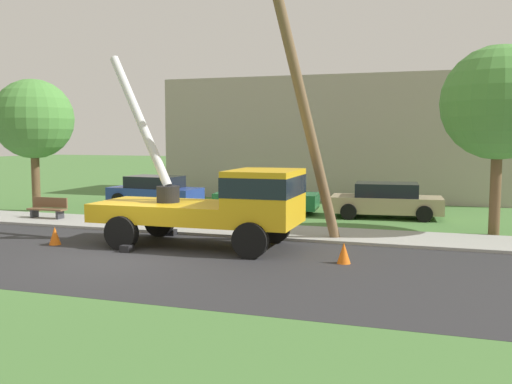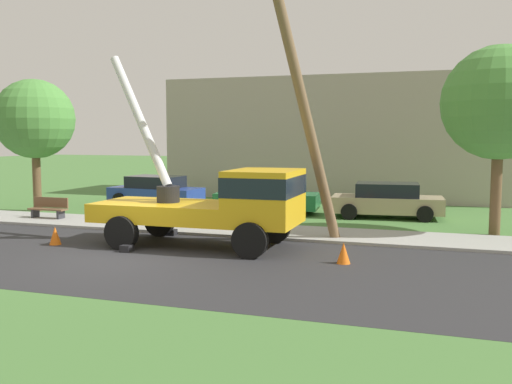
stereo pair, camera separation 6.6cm
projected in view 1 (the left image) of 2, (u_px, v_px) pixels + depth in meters
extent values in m
plane|color=#477538|center=(258.00, 206.00, 27.01)|extent=(120.00, 120.00, 0.00)
cube|color=#2B2B2D|center=(124.00, 257.00, 15.67)|extent=(80.00, 7.43, 0.01)
cube|color=#9E9E99|center=(198.00, 228.00, 20.43)|extent=(80.00, 2.65, 0.10)
cube|color=gold|center=(168.00, 211.00, 17.47)|extent=(4.33, 2.45, 0.55)
cube|color=gold|center=(265.00, 197.00, 16.49)|extent=(1.93, 2.42, 1.60)
cube|color=#19232D|center=(265.00, 185.00, 16.45)|extent=(1.95, 2.44, 0.56)
cylinder|color=black|center=(168.00, 194.00, 17.41)|extent=(0.70, 0.70, 0.50)
cylinder|color=silver|center=(140.00, 119.00, 18.19)|extent=(2.90, 1.63, 4.26)
cube|color=black|center=(127.00, 249.00, 16.36)|extent=(0.30, 0.30, 0.20)
cube|color=black|center=(171.00, 232.00, 19.12)|extent=(0.30, 0.30, 0.20)
cylinder|color=black|center=(250.00, 240.00, 15.46)|extent=(1.00, 0.30, 1.00)
cylinder|color=black|center=(274.00, 227.00, 17.74)|extent=(1.00, 0.30, 1.00)
cylinder|color=black|center=(121.00, 233.00, 16.66)|extent=(1.00, 0.30, 1.00)
cylinder|color=black|center=(159.00, 221.00, 18.93)|extent=(1.00, 0.30, 1.00)
cylinder|color=brown|center=(303.00, 103.00, 17.23)|extent=(2.19, 2.39, 8.70)
cone|color=orange|center=(344.00, 253.00, 14.87)|extent=(0.36, 0.36, 0.56)
cone|color=orange|center=(55.00, 236.00, 17.45)|extent=(0.36, 0.36, 0.56)
cube|color=#263F99|center=(155.00, 194.00, 27.19)|extent=(4.53, 2.16, 0.65)
cube|color=black|center=(155.00, 182.00, 27.14)|extent=(2.59, 1.85, 0.55)
cylinder|color=black|center=(171.00, 202.00, 25.83)|extent=(0.64, 0.22, 0.64)
cylinder|color=black|center=(191.00, 198.00, 27.48)|extent=(0.64, 0.22, 0.64)
cylinder|color=black|center=(118.00, 200.00, 26.96)|extent=(0.64, 0.22, 0.64)
cylinder|color=black|center=(140.00, 196.00, 28.60)|extent=(0.64, 0.22, 0.64)
cube|color=#1E6638|center=(267.00, 200.00, 24.63)|extent=(4.55, 2.21, 0.65)
cube|color=black|center=(267.00, 187.00, 24.57)|extent=(2.61, 1.88, 0.55)
cylinder|color=black|center=(297.00, 209.00, 23.46)|extent=(0.64, 0.22, 0.64)
cylinder|color=black|center=(303.00, 204.00, 25.21)|extent=(0.64, 0.22, 0.64)
cylinder|color=black|center=(229.00, 207.00, 24.10)|extent=(0.64, 0.22, 0.64)
cylinder|color=black|center=(239.00, 202.00, 25.85)|extent=(0.64, 0.22, 0.64)
cube|color=tan|center=(386.00, 204.00, 23.21)|extent=(4.54, 2.17, 0.65)
cube|color=black|center=(387.00, 190.00, 23.15)|extent=(2.60, 1.86, 0.55)
cylinder|color=black|center=(424.00, 214.00, 22.03)|extent=(0.64, 0.22, 0.64)
cylinder|color=black|center=(422.00, 208.00, 23.77)|extent=(0.64, 0.22, 0.64)
cylinder|color=black|center=(349.00, 212.00, 22.69)|extent=(0.64, 0.22, 0.64)
cylinder|color=black|center=(352.00, 206.00, 24.44)|extent=(0.64, 0.22, 0.64)
cube|color=brown|center=(47.00, 209.00, 22.41)|extent=(1.60, 0.44, 0.06)
cube|color=brown|center=(50.00, 202.00, 22.57)|extent=(1.60, 0.06, 0.40)
cube|color=#333338|center=(34.00, 214.00, 22.61)|extent=(0.10, 0.40, 0.45)
cube|color=#333338|center=(60.00, 216.00, 22.24)|extent=(0.10, 0.40, 0.45)
cylinder|color=brown|center=(35.00, 168.00, 25.16)|extent=(0.36, 0.36, 3.79)
sphere|color=#4C8C3D|center=(34.00, 119.00, 24.95)|extent=(3.47, 3.47, 3.47)
cylinder|color=brown|center=(496.00, 174.00, 18.97)|extent=(0.36, 0.36, 4.12)
sphere|color=#4C8C3D|center=(499.00, 103.00, 18.74)|extent=(3.77, 3.77, 3.77)
cube|color=#A5998C|center=(337.00, 138.00, 31.62)|extent=(18.00, 6.00, 6.40)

